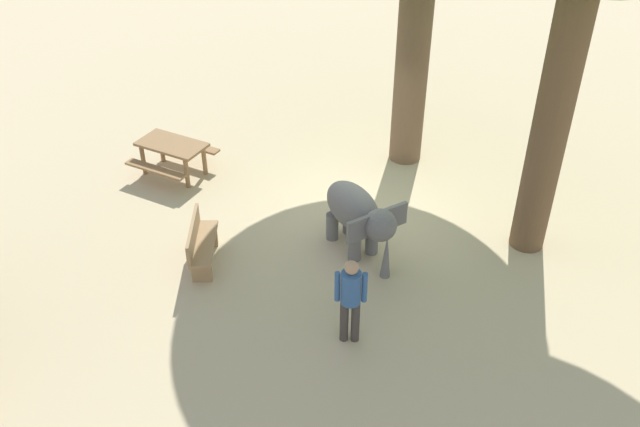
# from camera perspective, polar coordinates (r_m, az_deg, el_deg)

# --- Properties ---
(ground_plane) EXTENTS (60.00, 60.00, 0.00)m
(ground_plane) POSITION_cam_1_polar(r_m,az_deg,el_deg) (14.19, 3.99, -0.05)
(ground_plane) COLOR tan
(elephant) EXTENTS (1.91, 1.28, 1.32)m
(elephant) POSITION_cam_1_polar(r_m,az_deg,el_deg) (12.70, 3.22, -0.06)
(elephant) COLOR slate
(elephant) RESTS_ON ground_plane
(person_handler) EXTENTS (0.36, 0.41, 1.62)m
(person_handler) POSITION_cam_1_polar(r_m,az_deg,el_deg) (10.77, 2.56, -6.82)
(person_handler) COLOR #3F3833
(person_handler) RESTS_ON ground_plane
(wooden_bench) EXTENTS (1.37, 1.14, 0.88)m
(wooden_bench) POSITION_cam_1_polar(r_m,az_deg,el_deg) (12.79, -9.92, -2.40)
(wooden_bench) COLOR #9E7A51
(wooden_bench) RESTS_ON ground_plane
(picnic_table_near) EXTENTS (1.98, 1.97, 0.78)m
(picnic_table_near) POSITION_cam_1_polar(r_m,az_deg,el_deg) (15.54, -12.14, 5.10)
(picnic_table_near) COLOR olive
(picnic_table_near) RESTS_ON ground_plane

